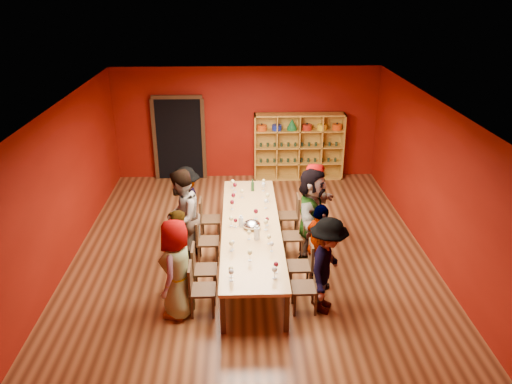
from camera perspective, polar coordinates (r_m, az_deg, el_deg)
room_shell at (r=9.19m, az=-0.60°, el=0.32°), size 7.10×9.10×3.04m
tasting_table at (r=9.53m, az=-0.58°, el=-4.11°), size 1.10×4.50×0.75m
doorway at (r=13.58m, az=-8.74°, el=6.09°), size 1.40×0.17×2.30m
shelving_unit at (r=13.51m, az=4.89°, el=5.57°), size 2.40×0.40×1.80m
chair_person_left_0 at (r=8.26m, az=-6.70°, el=-10.70°), size 0.42×0.42×0.89m
person_left_0 at (r=8.10m, az=-9.04°, el=-8.65°), size 0.62×0.90×1.68m
chair_person_left_1 at (r=8.76m, az=-6.41°, el=-8.47°), size 0.42×0.42×0.89m
person_left_1 at (r=8.66m, az=-9.06°, el=-6.86°), size 0.43×0.58×1.56m
chair_person_left_2 at (r=9.64m, az=-6.01°, el=-5.29°), size 0.42×0.42×0.89m
person_left_2 at (r=9.47m, az=-8.49°, el=-2.93°), size 0.72×1.02×1.89m
chair_person_left_3 at (r=10.47m, az=-5.70°, el=-2.83°), size 0.42×0.42×0.89m
person_left_3 at (r=10.37m, az=-7.92°, el=-1.36°), size 0.48×1.05×1.59m
chair_person_right_0 at (r=8.31m, az=6.13°, el=-10.42°), size 0.42×0.42×0.89m
person_right_0 at (r=8.17m, az=8.14°, el=-8.36°), size 0.82×1.17×1.67m
chair_person_right_1 at (r=8.86m, az=5.55°, el=-8.05°), size 0.42×0.42×0.89m
person_right_1 at (r=8.74m, az=7.24°, el=-6.30°), size 0.67×1.02×1.60m
chair_person_right_2 at (r=9.80m, az=4.75°, el=-4.71°), size 0.42×0.42×0.89m
person_right_2 at (r=9.65m, az=6.37°, el=-2.46°), size 1.07×1.76×1.83m
chair_person_right_3 at (r=10.61m, az=4.20°, el=-2.40°), size 0.42×0.42×0.89m
person_right_3 at (r=10.54m, az=6.61°, el=-0.87°), size 0.47×0.80×1.59m
wine_glass_0 at (r=7.91m, az=-2.89°, el=-8.81°), size 0.08×0.08×0.19m
wine_glass_1 at (r=8.81m, az=1.49°, el=-5.17°), size 0.08×0.08×0.19m
wine_glass_2 at (r=10.09m, az=-2.75°, el=-1.22°), size 0.08×0.08×0.21m
wine_glass_3 at (r=10.42m, az=1.33°, el=-0.41°), size 0.08×0.08×0.21m
wine_glass_4 at (r=9.45m, az=1.29°, el=-3.15°), size 0.07×0.07×0.18m
wine_glass_5 at (r=8.60m, az=-2.85°, el=-5.91°), size 0.08×0.08×0.20m
wine_glass_6 at (r=10.39m, az=-2.61°, el=-0.43°), size 0.09×0.09×0.22m
wine_glass_7 at (r=8.59m, az=1.80°, el=-6.00°), size 0.08×0.08×0.19m
wine_glass_8 at (r=7.86m, az=2.13°, el=-8.89°), size 0.09×0.09×0.21m
wine_glass_9 at (r=10.90m, az=-2.43°, el=0.76°), size 0.09×0.09×0.22m
wine_glass_10 at (r=8.96m, az=-0.81°, el=-4.70°), size 0.07×0.07×0.18m
wine_glass_11 at (r=9.42m, az=-2.86°, el=-3.08°), size 0.09×0.09×0.22m
wine_glass_12 at (r=11.17m, az=0.88°, el=1.25°), size 0.08×0.08×0.19m
wine_glass_13 at (r=9.68m, az=-0.02°, el=-2.27°), size 0.09×0.09×0.22m
wine_glass_14 at (r=10.63m, az=-1.61°, el=0.06°), size 0.08×0.08×0.20m
wine_glass_15 at (r=8.64m, az=-2.70°, el=-5.82°), size 0.08×0.08×0.19m
wine_glass_16 at (r=9.39m, az=-2.36°, el=-3.31°), size 0.07×0.07×0.18m
wine_glass_17 at (r=11.10m, az=-2.68°, el=1.16°), size 0.09×0.09×0.21m
wine_glass_18 at (r=8.32m, az=-0.70°, el=-6.98°), size 0.08×0.08×0.20m
wine_glass_19 at (r=9.28m, az=1.13°, el=-3.47°), size 0.09×0.09×0.22m
wine_glass_20 at (r=7.81m, az=-2.85°, el=-9.15°), size 0.08×0.08×0.21m
wine_glass_21 at (r=8.00m, az=2.30°, el=-8.32°), size 0.08×0.08×0.20m
wine_glass_22 at (r=10.96m, az=0.84°, el=0.86°), size 0.08×0.08×0.21m
wine_glass_23 at (r=10.14m, az=1.14°, el=-1.10°), size 0.08×0.08×0.21m
spittoon_bowl at (r=9.36m, az=-0.47°, el=-3.77°), size 0.33×0.33×0.18m
carafe_a at (r=9.42m, az=-1.73°, el=-3.40°), size 0.10×0.10×0.23m
carafe_b at (r=8.97m, az=0.09°, el=-4.74°), size 0.11×0.11×0.27m
wine_bottle at (r=10.98m, az=-0.40°, el=0.65°), size 0.08×0.08×0.28m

